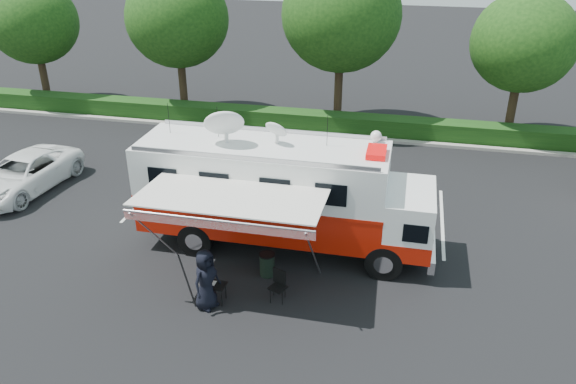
% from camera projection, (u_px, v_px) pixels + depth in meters
% --- Properties ---
extents(ground_plane, '(120.00, 120.00, 0.00)m').
position_uv_depth(ground_plane, '(285.00, 246.00, 19.94)').
color(ground_plane, black).
rests_on(ground_plane, ground).
extents(back_border, '(60.00, 6.14, 8.87)m').
position_uv_depth(back_border, '(362.00, 35.00, 28.75)').
color(back_border, '#9E998E').
rests_on(back_border, ground_plane).
extents(stall_lines, '(24.12, 5.50, 0.01)m').
position_uv_depth(stall_lines, '(289.00, 206.00, 22.65)').
color(stall_lines, silver).
rests_on(stall_lines, ground_plane).
extents(command_truck, '(10.07, 2.77, 4.84)m').
position_uv_depth(command_truck, '(282.00, 194.00, 19.03)').
color(command_truck, black).
rests_on(command_truck, ground_plane).
extents(awning, '(5.49, 2.82, 3.32)m').
position_uv_depth(awning, '(229.00, 202.00, 16.23)').
color(awning, silver).
rests_on(awning, ground_plane).
extents(white_suv, '(3.07, 5.68, 1.52)m').
position_uv_depth(white_suv, '(27.00, 190.00, 23.97)').
color(white_suv, white).
rests_on(white_suv, ground_plane).
extents(person, '(0.95, 1.12, 1.95)m').
position_uv_depth(person, '(208.00, 306.00, 16.88)').
color(person, black).
rests_on(person, ground_plane).
extents(folding_table, '(0.76, 0.56, 0.63)m').
position_uv_depth(folding_table, '(214.00, 286.00, 16.85)').
color(folding_table, black).
rests_on(folding_table, ground_plane).
extents(folding_chair, '(0.61, 0.64, 0.97)m').
position_uv_depth(folding_chair, '(279.00, 282.00, 16.99)').
color(folding_chair, black).
rests_on(folding_chair, ground_plane).
extents(trash_bin, '(0.53, 0.53, 0.79)m').
position_uv_depth(trash_bin, '(267.00, 264.00, 18.18)').
color(trash_bin, black).
rests_on(trash_bin, ground_plane).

